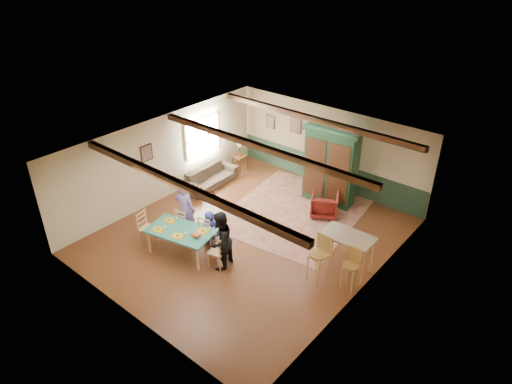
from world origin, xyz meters
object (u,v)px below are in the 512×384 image
Objects in this scene: dining_chair_end_left at (148,228)px; bar_stool_right at (351,270)px; dining_table at (182,242)px; dining_chair_end_right at (217,251)px; person_woman at (220,241)px; sofa at (210,177)px; cat at (195,235)px; person_child at (210,227)px; counter_table at (346,253)px; table_lamp at (240,149)px; bar_stool_left at (318,260)px; dining_chair_far_right at (208,229)px; armoire at (331,166)px; armchair at (324,205)px; person_man at (185,209)px; dining_chair_far_left at (185,222)px; end_table at (240,162)px.

bar_stool_right reaches higher than dining_chair_end_left.
dining_chair_end_right is at bearing 12.32° from dining_table.
dining_chair_end_left is at bearing -90.00° from person_woman.
cat is at bearing -142.31° from sofa.
person_child is 0.88× the size of bar_stool_right.
dining_chair_end_left is at bearing -167.68° from dining_table.
table_lamp is at bearing 156.26° from counter_table.
bar_stool_left is (2.25, 1.14, 0.16)m from dining_chair_end_right.
bar_stool_right is (3.87, 0.85, 0.09)m from dining_chair_far_right.
person_child is 0.39× the size of armoire.
bar_stool_left is (1.46, -2.63, 0.26)m from armchair.
person_man is 1.33× the size of counter_table.
bar_stool_left reaches higher than dining_chair_far_right.
bar_stool_right reaches higher than dining_table.
cat is at bearing -93.37° from dining_chair_end_left.
person_man reaches higher than dining_chair_far_right.
counter_table is 1.01× the size of bar_stool_left.
person_child is 0.78× the size of bar_stool_left.
dining_chair_far_left is at bearing -121.52° from armoire.
counter_table is at bearing -171.45° from person_child.
counter_table is 1.14× the size of bar_stool_right.
dining_chair_far_left is at bearing -113.57° from person_woman.
person_man is 1.34× the size of bar_stool_left.
bar_stool_right is at bearing 102.50° from person_woman.
dining_chair_far_left is 0.73× the size of counter_table.
table_lamp is at bearing 107.25° from cat.
person_child is 3.17m from bar_stool_left.
dining_chair_far_left is 1.15× the size of armchair.
person_woman reaches higher than dining_chair_end_left.
dining_chair_end_right is 1.83× the size of table_lamp.
dining_chair_end_left is 0.95× the size of person_child.
person_woman is at bearing 12.32° from dining_table.
armoire is 1.96× the size of counter_table.
person_man reaches higher than dining_chair_end_right.
counter_table is at bearing 74.70° from bar_stool_left.
dining_chair_far_right is at bearing 73.26° from dining_table.
person_child is at bearing -136.85° from dining_chair_end_right.
person_woman is at bearing -154.68° from bar_stool_right.
table_lamp is (0.00, 0.00, 0.52)m from end_table.
dining_table is 1.04× the size of person_man.
sofa is (-2.32, 2.33, -0.18)m from person_child.
bar_stool_left is at bearing 105.09° from person_woman.
dining_chair_far_right reaches higher than sofa.
dining_chair_far_right is 0.55× the size of person_man.
dining_chair_end_right is at bearing 155.08° from dining_chair_far_left.
sofa is at bearing -143.84° from person_woman.
armchair is (1.33, 3.99, -0.45)m from cat.
dining_chair_far_right is 0.74× the size of bar_stool_left.
bar_stool_right is at bearing 102.14° from dining_chair_end_right.
table_lamp is 0.40× the size of bar_stool_left.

